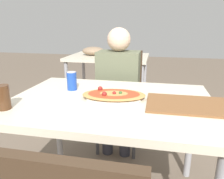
# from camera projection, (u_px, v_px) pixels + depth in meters

# --- Properties ---
(dining_table) EXTENTS (1.20, 0.87, 0.75)m
(dining_table) POSITION_uv_depth(u_px,v_px,m) (110.00, 111.00, 1.33)
(dining_table) COLOR beige
(dining_table) RESTS_ON ground_plane
(chair_far_seated) EXTENTS (0.40, 0.40, 0.94)m
(chair_far_seated) POSITION_uv_depth(u_px,v_px,m) (120.00, 95.00, 2.11)
(chair_far_seated) COLOR #3F2D1E
(chair_far_seated) RESTS_ON ground_plane
(person_seated) EXTENTS (0.37, 0.27, 1.15)m
(person_seated) POSITION_uv_depth(u_px,v_px,m) (118.00, 82.00, 1.95)
(person_seated) COLOR #2D2D38
(person_seated) RESTS_ON ground_plane
(pizza_main) EXTENTS (0.41, 0.33, 0.05)m
(pizza_main) POSITION_uv_depth(u_px,v_px,m) (114.00, 95.00, 1.32)
(pizza_main) COLOR white
(pizza_main) RESTS_ON dining_table
(soda_can) EXTENTS (0.07, 0.07, 0.12)m
(soda_can) POSITION_uv_depth(u_px,v_px,m) (72.00, 81.00, 1.48)
(soda_can) COLOR #1E47B2
(soda_can) RESTS_ON dining_table
(drink_glass) EXTENTS (0.07, 0.07, 0.13)m
(drink_glass) POSITION_uv_depth(u_px,v_px,m) (3.00, 97.00, 1.14)
(drink_glass) COLOR #4C2D19
(drink_glass) RESTS_ON dining_table
(serving_tray) EXTENTS (0.45, 0.31, 0.01)m
(serving_tray) POSITION_uv_depth(u_px,v_px,m) (188.00, 105.00, 1.20)
(serving_tray) COLOR brown
(serving_tray) RESTS_ON dining_table
(background_table) EXTENTS (1.10, 0.80, 0.87)m
(background_table) POSITION_uv_depth(u_px,v_px,m) (106.00, 60.00, 3.10)
(background_table) COLOR beige
(background_table) RESTS_ON ground_plane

